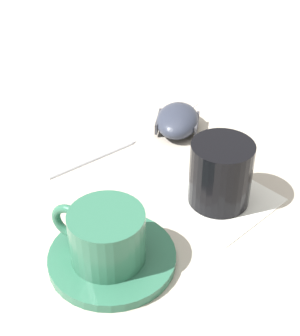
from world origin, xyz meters
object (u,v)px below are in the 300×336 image
object	(u,v)px
computer_mouse	(178,120)
drinking_glass	(221,173)
coffee_cup	(105,236)
saucer	(112,258)
pen	(94,157)

from	to	relation	value
computer_mouse	drinking_glass	bearing A→B (deg)	80.04
coffee_cup	computer_mouse	size ratio (longest dim) A/B	0.86
saucer	drinking_glass	bearing A→B (deg)	-165.64
computer_mouse	pen	size ratio (longest dim) A/B	0.76
saucer	computer_mouse	bearing A→B (deg)	-132.00
coffee_cup	computer_mouse	world-z (taller)	coffee_cup
saucer	computer_mouse	distance (m)	0.30
saucer	drinking_glass	size ratio (longest dim) A/B	1.72
pen	drinking_glass	bearing A→B (deg)	126.14
coffee_cup	pen	size ratio (longest dim) A/B	0.65
saucer	pen	xyz separation A→B (m)	(-0.05, -0.20, -0.00)
coffee_cup	drinking_glass	bearing A→B (deg)	-166.33
saucer	coffee_cup	bearing A→B (deg)	-6.16
drinking_glass	pen	world-z (taller)	drinking_glass
saucer	pen	size ratio (longest dim) A/B	0.96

